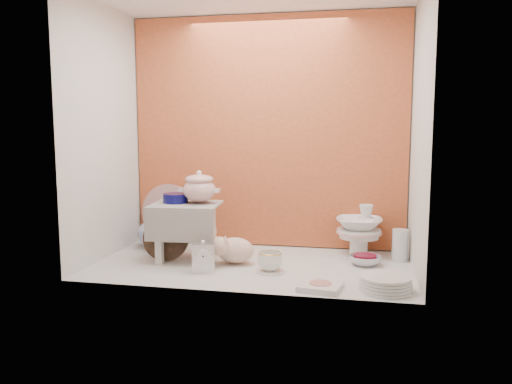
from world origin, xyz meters
TOP-DOWN VIEW (x-y plane):
  - ground at (0.00, 0.00)m, footprint 1.80×1.80m
  - niche_shell at (0.00, 0.18)m, footprint 1.86×1.03m
  - step_stool at (-0.41, 0.04)m, footprint 0.42×0.37m
  - soup_tureen at (-0.33, 0.07)m, footprint 0.26×0.26m
  - cobalt_bowl at (-0.48, 0.06)m, footprint 0.17×0.17m
  - floral_platter at (-0.67, 0.45)m, footprint 0.40×0.09m
  - blue_white_vase at (-0.70, 0.29)m, footprint 0.27×0.27m
  - lacquer_tray at (-0.52, 0.01)m, footprint 0.29×0.16m
  - mantel_clock at (-0.23, -0.21)m, footprint 0.13×0.08m
  - plush_pig at (-0.10, -0.00)m, footprint 0.33×0.29m
  - teacup_saucer at (0.13, -0.14)m, footprint 0.19×0.19m
  - gold_rim_teacup at (0.13, -0.14)m, footprint 0.15×0.15m
  - lattice_dish at (0.42, -0.37)m, footprint 0.23×0.23m
  - dinner_plate_stack at (0.73, -0.33)m, footprint 0.34×0.34m
  - crystal_bowl at (0.64, 0.12)m, footprint 0.22×0.22m
  - clear_glass_vase at (0.84, 0.26)m, footprint 0.11×0.11m
  - porcelain_tower at (0.60, 0.34)m, footprint 0.31×0.31m

SIDE VIEW (x-z plane):
  - ground at x=0.00m, z-range 0.00..0.00m
  - teacup_saucer at x=0.13m, z-range 0.00..0.01m
  - lattice_dish at x=0.42m, z-range 0.00..0.03m
  - crystal_bowl at x=0.64m, z-range 0.00..0.06m
  - dinner_plate_stack at x=0.73m, z-range 0.00..0.07m
  - gold_rim_teacup at x=0.13m, z-range 0.01..0.12m
  - plush_pig at x=-0.10m, z-range 0.00..0.17m
  - mantel_clock at x=-0.23m, z-range 0.00..0.18m
  - clear_glass_vase at x=0.84m, z-range 0.00..0.19m
  - lacquer_tray at x=-0.52m, z-range 0.00..0.26m
  - blue_white_vase at x=-0.70m, z-range 0.00..0.27m
  - porcelain_tower at x=0.60m, z-range 0.00..0.32m
  - step_stool at x=-0.41m, z-range 0.00..0.34m
  - floral_platter at x=-0.67m, z-range 0.00..0.40m
  - cobalt_bowl at x=-0.48m, z-range 0.34..0.39m
  - soup_tureen at x=-0.33m, z-range 0.34..0.53m
  - niche_shell at x=0.00m, z-range 0.17..1.70m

